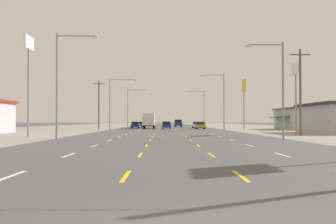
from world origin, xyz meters
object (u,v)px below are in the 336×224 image
(streetlight_right_row_0, at_px, (279,83))
(sedan_far_right_far, at_px, (197,125))
(pole_sign_right_row_1, at_px, (296,78))
(streetlight_left_row_0, at_px, (61,78))
(pole_sign_right_row_2, at_px, (244,91))
(streetlight_right_row_2, at_px, (202,106))
(box_truck_inner_left_mid, at_px, (149,120))
(streetlight_left_row_2, at_px, (130,105))
(suv_inner_right_farthest, at_px, (178,123))
(sedan_far_right_near, at_px, (200,125))
(hatchback_center_turn_nearest, at_px, (166,125))
(streetlight_right_row_1, at_px, (222,97))
(sedan_far_left_midfar, at_px, (135,125))
(pole_sign_left_row_1, at_px, (29,60))
(sedan_far_left_farther, at_px, (139,124))
(streetlight_left_row_1, at_px, (113,99))

(streetlight_right_row_0, bearing_deg, sedan_far_right_far, 92.64)
(pole_sign_right_row_1, distance_m, streetlight_left_row_0, 30.73)
(pole_sign_right_row_2, height_order, streetlight_right_row_2, streetlight_right_row_2)
(box_truck_inner_left_mid, distance_m, streetlight_right_row_0, 50.95)
(streetlight_left_row_2, height_order, streetlight_right_row_2, streetlight_left_row_2)
(sedan_far_right_far, xyz_separation_m, streetlight_right_row_0, (2.69, -58.30, 4.32))
(suv_inner_right_farthest, height_order, streetlight_left_row_0, streetlight_left_row_0)
(streetlight_right_row_0, bearing_deg, streetlight_left_row_2, 105.24)
(sedan_far_right_near, height_order, box_truck_inner_left_mid, box_truck_inner_left_mid)
(sedan_far_right_near, height_order, pole_sign_right_row_1, pole_sign_right_row_1)
(sedan_far_right_near, relative_size, sedan_far_right_far, 1.00)
(streetlight_right_row_2, bearing_deg, hatchback_center_turn_nearest, -110.71)
(streetlight_right_row_2, bearing_deg, streetlight_right_row_0, -89.89)
(hatchback_center_turn_nearest, height_order, streetlight_right_row_1, streetlight_right_row_1)
(pole_sign_right_row_1, xyz_separation_m, streetlight_right_row_1, (-6.78, 19.77, -1.41))
(hatchback_center_turn_nearest, xyz_separation_m, pole_sign_right_row_2, (13.84, -9.45, 6.28))
(streetlight_left_row_0, xyz_separation_m, streetlight_right_row_0, (19.59, 0.00, -0.43))
(sedan_far_left_midfar, bearing_deg, pole_sign_left_row_1, -98.88)
(streetlight_right_row_0, height_order, streetlight_right_row_2, streetlight_right_row_2)
(sedan_far_left_farther, relative_size, pole_sign_right_row_2, 0.49)
(streetlight_left_row_2, bearing_deg, pole_sign_left_row_1, -94.54)
(pole_sign_right_row_1, height_order, streetlight_right_row_1, streetlight_right_row_1)
(sedan_far_left_farther, height_order, pole_sign_right_row_1, pole_sign_right_row_1)
(sedan_far_left_midfar, bearing_deg, suv_inner_right_farthest, 58.96)
(pole_sign_right_row_2, bearing_deg, streetlight_left_row_2, 123.66)
(sedan_far_right_far, relative_size, sedan_far_left_farther, 1.00)
(pole_sign_right_row_2, relative_size, streetlight_left_row_1, 0.99)
(box_truck_inner_left_mid, xyz_separation_m, streetlight_left_row_2, (-5.90, 22.16, 4.14))
(sedan_far_right_far, xyz_separation_m, streetlight_left_row_1, (-16.70, -22.71, 4.70))
(streetlight_right_row_0, bearing_deg, pole_sign_right_row_1, 67.03)
(sedan_far_left_farther, xyz_separation_m, streetlight_left_row_0, (-2.85, -67.69, 4.75))
(hatchback_center_turn_nearest, distance_m, sedan_far_right_far, 14.64)
(sedan_far_right_near, bearing_deg, suv_inner_right_farthest, 97.51)
(pole_sign_right_row_1, xyz_separation_m, pole_sign_right_row_2, (-2.71, 20.25, -0.19))
(sedan_far_left_midfar, height_order, pole_sign_left_row_1, pole_sign_left_row_1)
(pole_sign_right_row_2, height_order, streetlight_right_row_0, pole_sign_right_row_2)
(sedan_far_right_near, xyz_separation_m, streetlight_right_row_2, (2.82, 25.33, 4.93))
(suv_inner_right_farthest, xyz_separation_m, streetlight_left_row_1, (-12.88, -37.20, 4.43))
(pole_sign_right_row_2, distance_m, streetlight_left_row_0, 43.12)
(streetlight_right_row_2, bearing_deg, sedan_far_right_far, -101.20)
(suv_inner_right_farthest, relative_size, pole_sign_right_row_2, 0.54)
(box_truck_inner_left_mid, bearing_deg, hatchback_center_turn_nearest, -43.81)
(pole_sign_left_row_1, distance_m, streetlight_right_row_2, 69.49)
(sedan_far_left_midfar, height_order, pole_sign_right_row_1, pole_sign_right_row_1)
(streetlight_right_row_0, distance_m, streetlight_left_row_1, 40.53)
(box_truck_inner_left_mid, relative_size, streetlight_right_row_1, 0.71)
(pole_sign_left_row_1, height_order, pole_sign_right_row_2, pole_sign_left_row_1)
(streetlight_right_row_0, distance_m, streetlight_right_row_2, 71.19)
(pole_sign_left_row_1, bearing_deg, pole_sign_right_row_1, 17.15)
(sedan_far_left_midfar, relative_size, streetlight_left_row_0, 0.47)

